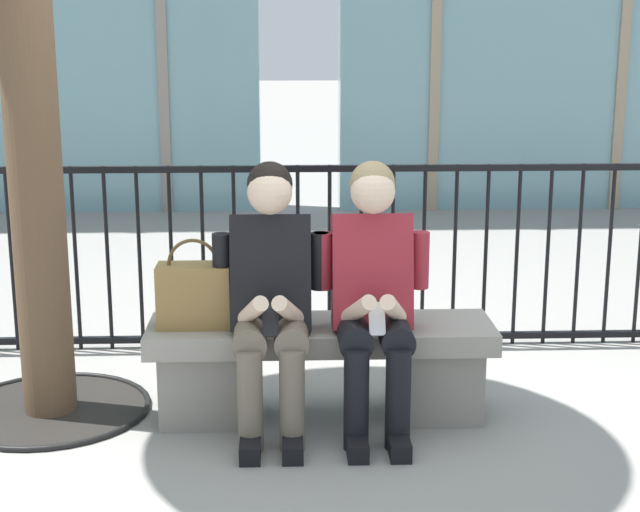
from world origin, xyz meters
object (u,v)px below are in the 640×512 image
at_px(stone_bench, 321,361).
at_px(seated_person_with_phone, 271,290).
at_px(seated_person_companion, 373,289).
at_px(handbag_on_bench, 194,294).

relative_size(stone_bench, seated_person_with_phone, 1.32).
bearing_deg(stone_bench, seated_person_companion, -29.42).
relative_size(seated_person_companion, handbag_on_bench, 2.94).
bearing_deg(handbag_on_bench, stone_bench, 0.99).
relative_size(seated_person_with_phone, handbag_on_bench, 2.94).
bearing_deg(seated_person_with_phone, stone_bench, 29.42).
bearing_deg(stone_bench, handbag_on_bench, -179.01).
distance_m(stone_bench, seated_person_companion, 0.46).
bearing_deg(handbag_on_bench, seated_person_companion, -8.35).
bearing_deg(seated_person_companion, stone_bench, 150.58).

